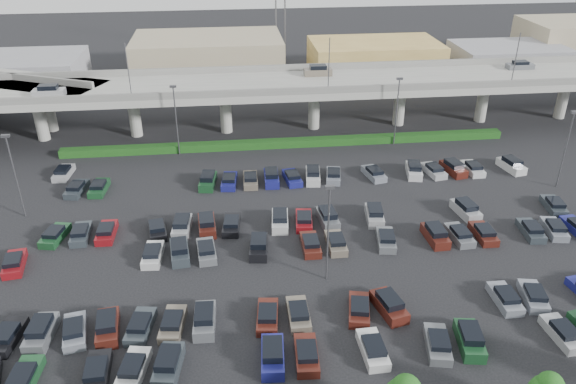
{
  "coord_description": "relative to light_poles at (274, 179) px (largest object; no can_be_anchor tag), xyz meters",
  "views": [
    {
      "loc": [
        -8.88,
        -52.0,
        33.43
      ],
      "look_at": [
        -2.09,
        6.75,
        2.0
      ],
      "focal_mm": 35.0,
      "sensor_mm": 36.0,
      "label": 1
    }
  ],
  "objects": [
    {
      "name": "parked_cars",
      "position": [
        2.91,
        -5.87,
        -5.62
      ],
      "size": [
        63.02,
        41.63,
        1.67
      ],
      "color": "silver",
      "rests_on": "ground"
    },
    {
      "name": "light_poles",
      "position": [
        0.0,
        0.0,
        0.0
      ],
      "size": [
        66.9,
        48.38,
        10.3
      ],
      "color": "#4A4A4F",
      "rests_on": "ground"
    },
    {
      "name": "ground",
      "position": [
        4.13,
        -2.0,
        -6.24
      ],
      "size": [
        280.0,
        280.0,
        0.0
      ],
      "primitive_type": "plane",
      "color": "black"
    },
    {
      "name": "distant_buildings",
      "position": [
        16.5,
        59.81,
        -2.49
      ],
      "size": [
        138.0,
        24.0,
        9.0
      ],
      "color": "gray",
      "rests_on": "ground"
    },
    {
      "name": "overpass",
      "position": [
        3.88,
        30.01,
        0.73
      ],
      "size": [
        150.0,
        13.0,
        15.8
      ],
      "color": "gray",
      "rests_on": "ground"
    },
    {
      "name": "hedge",
      "position": [
        4.13,
        23.0,
        -5.69
      ],
      "size": [
        66.0,
        1.6,
        1.1
      ],
      "primitive_type": "cube",
      "color": "#113B13",
      "rests_on": "ground"
    }
  ]
}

